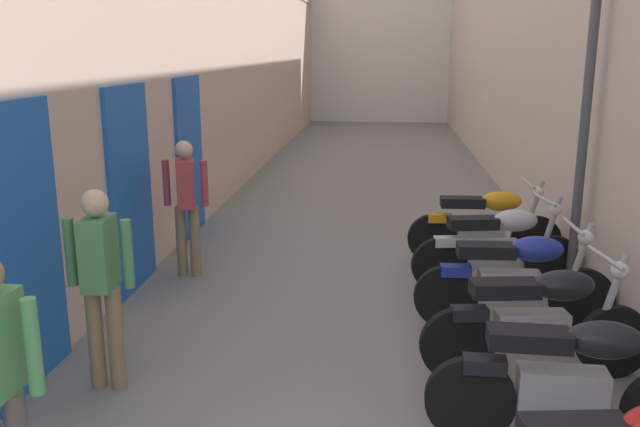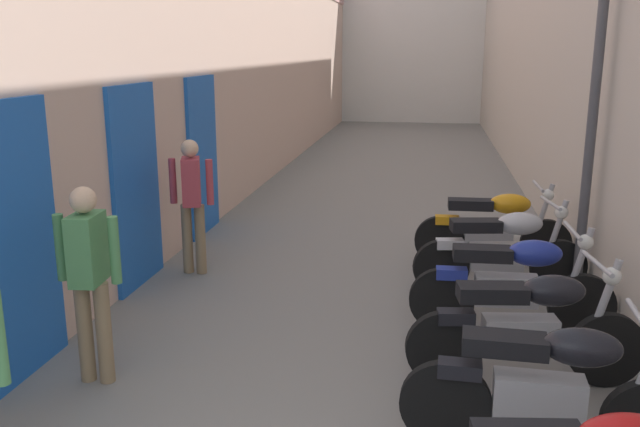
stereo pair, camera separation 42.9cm
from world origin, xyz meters
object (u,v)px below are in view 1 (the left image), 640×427
object	(u,v)px
motorcycle_fifth	(516,278)
pedestrian_further_down	(186,198)
motorcycle_sixth	(498,246)
street_lamp	(585,27)
motorcycle_fourth	(539,319)
motorcycle_third	(572,379)
motorcycle_seventh	(485,223)
pedestrian_mid_alley	(101,275)

from	to	relation	value
motorcycle_fifth	pedestrian_further_down	size ratio (longest dim) A/B	1.18
motorcycle_sixth	pedestrian_further_down	bearing A→B (deg)	177.51
pedestrian_further_down	street_lamp	size ratio (longest dim) A/B	0.33
motorcycle_fourth	pedestrian_further_down	bearing A→B (deg)	147.88
motorcycle_fourth	motorcycle_sixth	size ratio (longest dim) A/B	1.00
motorcycle_third	motorcycle_sixth	size ratio (longest dim) A/B	1.01
motorcycle_third	motorcycle_seventh	world-z (taller)	same
motorcycle_third	motorcycle_fifth	distance (m)	1.96
motorcycle_fourth	street_lamp	bearing A→B (deg)	71.13
motorcycle_fourth	pedestrian_further_down	xyz separation A→B (m)	(-3.46, 2.17, 0.42)
motorcycle_fourth	motorcycle_sixth	world-z (taller)	same
motorcycle_third	motorcycle_fourth	size ratio (longest dim) A/B	1.00
motorcycle_third	motorcycle_fifth	size ratio (longest dim) A/B	1.00
motorcycle_third	pedestrian_mid_alley	distance (m)	3.39
pedestrian_mid_alley	street_lamp	size ratio (longest dim) A/B	0.33
pedestrian_further_down	pedestrian_mid_alley	bearing A→B (deg)	-87.04
motorcycle_fifth	motorcycle_sixth	size ratio (longest dim) A/B	1.01
motorcycle_third	street_lamp	bearing A→B (deg)	76.95
motorcycle_seventh	pedestrian_further_down	world-z (taller)	pedestrian_further_down
motorcycle_fourth	motorcycle_seventh	distance (m)	2.98
motorcycle_third	pedestrian_further_down	distance (m)	4.70
motorcycle_third	motorcycle_seventh	bearing A→B (deg)	90.00
pedestrian_further_down	street_lamp	world-z (taller)	street_lamp
motorcycle_fourth	pedestrian_mid_alley	size ratio (longest dim) A/B	1.17
motorcycle_fourth	motorcycle_fifth	xyz separation A→B (m)	(0.00, 0.98, 0.00)
pedestrian_mid_alley	motorcycle_fourth	bearing A→B (deg)	8.17
motorcycle_fourth	street_lamp	world-z (taller)	street_lamp
motorcycle_fifth	pedestrian_further_down	world-z (taller)	pedestrian_further_down
motorcycle_fourth	street_lamp	distance (m)	3.14
motorcycle_fifth	pedestrian_mid_alley	bearing A→B (deg)	-156.27
pedestrian_mid_alley	motorcycle_fifth	bearing A→B (deg)	23.73
motorcycle_fifth	motorcycle_sixth	world-z (taller)	same
motorcycle_fifth	street_lamp	bearing A→B (deg)	56.69
motorcycle_third	motorcycle_seventh	distance (m)	3.95
motorcycle_third	street_lamp	xyz separation A→B (m)	(0.70, 3.02, 2.27)
motorcycle_third	street_lamp	size ratio (longest dim) A/B	0.39
motorcycle_seventh	street_lamp	bearing A→B (deg)	-52.96
motorcycle_third	motorcycle_fourth	distance (m)	0.97
motorcycle_sixth	pedestrian_further_down	distance (m)	3.49
motorcycle_sixth	pedestrian_further_down	world-z (taller)	pedestrian_further_down
motorcycle_third	street_lamp	world-z (taller)	street_lamp
motorcycle_fourth	motorcycle_fifth	world-z (taller)	same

